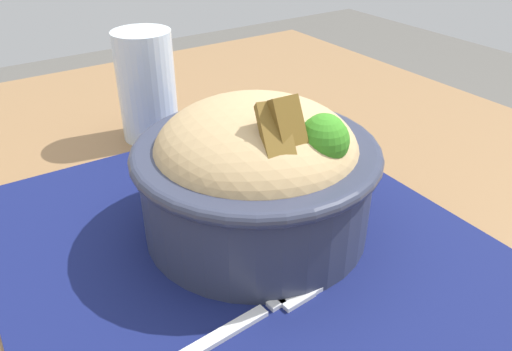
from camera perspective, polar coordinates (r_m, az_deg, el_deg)
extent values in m
cube|color=olive|center=(0.42, -3.92, -9.79)|extent=(1.01, 0.91, 0.03)
cylinder|color=brown|center=(1.11, 2.80, -4.27)|extent=(0.04, 0.04, 0.70)
cube|color=#11194C|center=(0.41, -1.36, -8.26)|extent=(0.42, 0.37, 0.00)
cylinder|color=#2D3347|center=(0.41, 0.00, -1.35)|extent=(0.18, 0.18, 0.08)
torus|color=#2D3347|center=(0.39, 0.00, 2.73)|extent=(0.19, 0.19, 0.01)
ellipsoid|color=tan|center=(0.39, 0.00, 2.86)|extent=(0.19, 0.19, 0.08)
sphere|color=#358120|center=(0.36, 7.58, 3.90)|extent=(0.04, 0.04, 0.04)
sphere|color=#358120|center=(0.37, 7.67, 4.49)|extent=(0.03, 0.03, 0.03)
cylinder|color=orange|center=(0.40, -7.18, 6.06)|extent=(0.02, 0.03, 0.01)
cube|color=brown|center=(0.34, 2.42, 3.98)|extent=(0.05, 0.03, 0.04)
cube|color=brown|center=(0.34, 4.02, 4.34)|extent=(0.03, 0.02, 0.05)
cube|color=silver|center=(0.34, -3.47, -17.22)|extent=(0.01, 0.06, 0.00)
cube|color=silver|center=(0.36, 1.70, -14.45)|extent=(0.01, 0.01, 0.00)
cube|color=silver|center=(0.37, 4.06, -13.12)|extent=(0.02, 0.03, 0.00)
cube|color=silver|center=(0.37, 7.92, -12.16)|extent=(0.00, 0.02, 0.00)
cube|color=silver|center=(0.38, 7.27, -11.69)|extent=(0.00, 0.02, 0.00)
cube|color=silver|center=(0.38, 6.61, -11.21)|extent=(0.00, 0.02, 0.00)
cube|color=silver|center=(0.38, 5.99, -10.76)|extent=(0.00, 0.02, 0.00)
cylinder|color=silver|center=(0.57, -12.18, 9.81)|extent=(0.06, 0.06, 0.12)
cylinder|color=silver|center=(0.59, -11.75, 6.09)|extent=(0.06, 0.06, 0.03)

